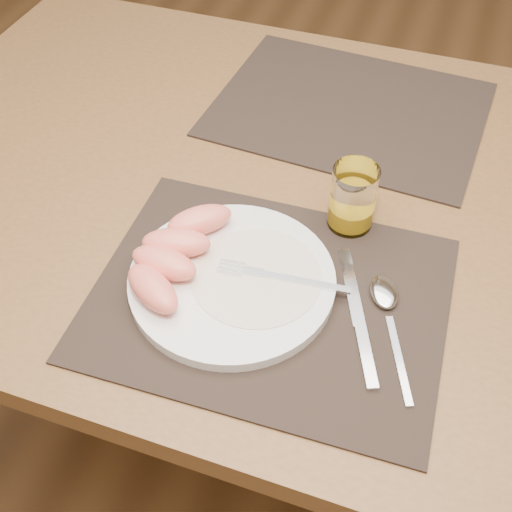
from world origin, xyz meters
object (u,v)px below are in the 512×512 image
object	(u,v)px
plate	(232,280)
fork	(272,276)
knife	(360,326)
juice_glass	(352,200)
placemat_far	(349,109)
placemat_near	(269,298)
spoon	(386,301)
table	(300,227)

from	to	relation	value
plate	fork	bearing A→B (deg)	17.95
knife	juice_glass	world-z (taller)	juice_glass
placemat_far	knife	size ratio (longest dim) A/B	2.15
fork	plate	bearing A→B (deg)	-162.05
placemat_near	spoon	xyz separation A→B (m)	(0.14, 0.04, 0.01)
fork	juice_glass	distance (m)	0.16
placemat_near	spoon	world-z (taller)	spoon
placemat_near	juice_glass	world-z (taller)	juice_glass
plate	fork	world-z (taller)	fork
knife	juice_glass	size ratio (longest dim) A/B	2.15
placemat_far	spoon	distance (m)	0.43
knife	table	bearing A→B (deg)	121.32
knife	spoon	xyz separation A→B (m)	(0.02, 0.05, 0.00)
fork	spoon	xyz separation A→B (m)	(0.15, 0.02, -0.01)
placemat_near	fork	world-z (taller)	fork
placemat_near	knife	xyz separation A→B (m)	(0.12, -0.01, 0.00)
plate	fork	xyz separation A→B (m)	(0.05, 0.02, 0.01)
plate	spoon	world-z (taller)	plate
plate	spoon	xyz separation A→B (m)	(0.20, 0.03, -0.00)
placemat_far	spoon	world-z (taller)	spoon
placemat_far	juice_glass	bearing A→B (deg)	-76.49
placemat_far	knife	distance (m)	0.46
spoon	fork	bearing A→B (deg)	-173.40
plate	juice_glass	bearing A→B (deg)	53.82
placemat_near	juice_glass	bearing A→B (deg)	68.43
placemat_far	spoon	bearing A→B (deg)	-70.27
placemat_near	table	bearing A→B (deg)	94.78
knife	juice_glass	bearing A→B (deg)	107.50
plate	placemat_near	bearing A→B (deg)	-4.69
fork	spoon	world-z (taller)	fork
spoon	juice_glass	xyz separation A→B (m)	(-0.08, 0.13, 0.04)
table	placemat_far	world-z (taller)	placemat_far
placemat_near	fork	size ratio (longest dim) A/B	2.57
juice_glass	fork	bearing A→B (deg)	-115.37
spoon	table	bearing A→B (deg)	131.69
placemat_far	plate	xyz separation A→B (m)	(-0.05, -0.44, 0.01)
placemat_far	plate	distance (m)	0.44
table	placemat_far	xyz separation A→B (m)	(0.02, 0.22, 0.09)
placemat_near	plate	bearing A→B (deg)	175.31
fork	spoon	distance (m)	0.15
placemat_near	fork	xyz separation A→B (m)	(-0.00, 0.02, 0.02)
placemat_far	knife	world-z (taller)	knife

